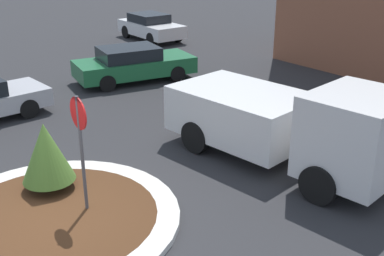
{
  "coord_description": "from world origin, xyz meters",
  "views": [
    {
      "loc": [
        8.31,
        -2.95,
        5.44
      ],
      "look_at": [
        0.5,
        3.19,
        1.43
      ],
      "focal_mm": 45.0,
      "sensor_mm": 36.0,
      "label": 1
    }
  ],
  "objects_px": {
    "utility_truck": "(286,122)",
    "parked_sedan_white": "(151,27)",
    "stop_sign": "(80,136)",
    "parked_sedan_green": "(133,64)"
  },
  "relations": [
    {
      "from": "parked_sedan_white",
      "to": "stop_sign",
      "type": "bearing_deg",
      "value": -36.63
    },
    {
      "from": "parked_sedan_green",
      "to": "stop_sign",
      "type": "bearing_deg",
      "value": -116.48
    },
    {
      "from": "utility_truck",
      "to": "parked_sedan_white",
      "type": "bearing_deg",
      "value": 151.59
    },
    {
      "from": "stop_sign",
      "to": "utility_truck",
      "type": "height_order",
      "value": "stop_sign"
    },
    {
      "from": "stop_sign",
      "to": "utility_truck",
      "type": "bearing_deg",
      "value": 79.81
    },
    {
      "from": "stop_sign",
      "to": "parked_sedan_white",
      "type": "relative_size",
      "value": 0.61
    },
    {
      "from": "parked_sedan_white",
      "to": "parked_sedan_green",
      "type": "distance_m",
      "value": 8.08
    },
    {
      "from": "utility_truck",
      "to": "parked_sedan_white",
      "type": "height_order",
      "value": "utility_truck"
    },
    {
      "from": "stop_sign",
      "to": "parked_sedan_green",
      "type": "bearing_deg",
      "value": 142.55
    },
    {
      "from": "parked_sedan_white",
      "to": "utility_truck",
      "type": "bearing_deg",
      "value": -20.36
    }
  ]
}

